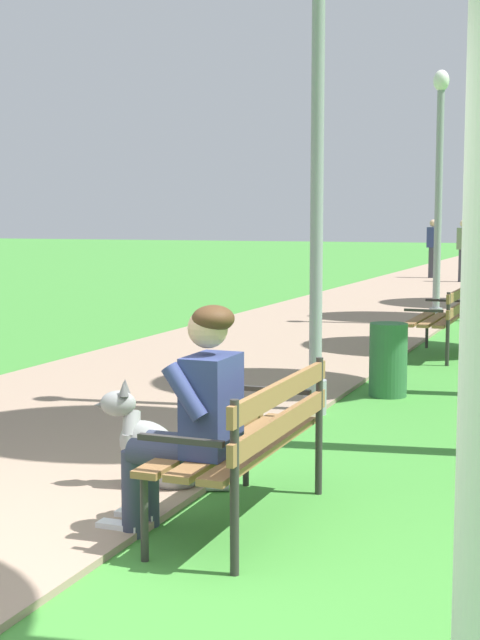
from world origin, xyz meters
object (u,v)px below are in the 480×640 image
park_bench_near (251,435)px  lamp_post_near (317,151)px  lamp_post_mid (439,196)px  pedestrian_distant (433,249)px  person_seated_on_near_bench (193,413)px  pedestrian_further_distant (463,251)px  litter_bin (388,360)px  park_bench_mid (442,315)px  dog_grey (157,451)px

park_bench_near → lamp_post_near: lamp_post_near is taller
lamp_post_near → lamp_post_mid: (-0.11, 6.78, -0.22)m
pedestrian_distant → person_seated_on_near_bench: bearing=-83.5°
person_seated_on_near_bench → pedestrian_further_distant: (-1.41, 19.91, 0.16)m
person_seated_on_near_bench → litter_bin: 4.25m
pedestrian_distant → pedestrian_further_distant: same height
park_bench_near → park_bench_mid: (-0.04, 6.63, 0.00)m
lamp_post_near → park_bench_mid: bearing=82.8°
park_bench_mid → pedestrian_distant: size_ratio=0.91×
park_bench_near → lamp_post_mid: (-0.62, 9.67, 1.52)m
dog_grey → litter_bin: bearing=79.6°
pedestrian_distant → pedestrian_further_distant: (1.01, -1.31, 0.00)m
park_bench_near → lamp_post_near: 3.41m
dog_grey → pedestrian_distant: bearing=95.2°
park_bench_near → pedestrian_further_distant: (-1.61, 19.60, 0.33)m
park_bench_mid → pedestrian_further_distant: bearing=96.9°
park_bench_near → person_seated_on_near_bench: size_ratio=1.20×
litter_bin → pedestrian_distant: (-2.52, 16.99, 0.49)m
dog_grey → lamp_post_mid: 9.48m
lamp_post_near → park_bench_near: bearing=-79.9°
person_seated_on_near_bench → pedestrian_further_distant: size_ratio=0.76×
person_seated_on_near_bench → dog_grey: 0.96m
park_bench_mid → lamp_post_near: bearing=-97.2°
park_bench_near → person_seated_on_near_bench: (-0.21, -0.31, 0.17)m
lamp_post_near → lamp_post_mid: 6.79m
lamp_post_mid → pedestrian_further_distant: lamp_post_mid is taller
lamp_post_near → lamp_post_mid: size_ratio=1.11×
lamp_post_near → lamp_post_mid: bearing=90.9°
park_bench_mid → litter_bin: (-0.06, -2.71, -0.16)m
park_bench_mid → lamp_post_mid: 3.45m
park_bench_mid → litter_bin: bearing=-91.3°
lamp_post_mid → pedestrian_distant: size_ratio=2.38×
dog_grey → litter_bin: 3.63m
park_bench_near → park_bench_mid: 6.63m
pedestrian_further_distant → dog_grey: bearing=-87.5°
dog_grey → pedestrian_further_distant: bearing=92.5°
park_bench_near → person_seated_on_near_bench: bearing=-123.6°
park_bench_near → lamp_post_near: bearing=100.1°
pedestrian_distant → park_bench_near: bearing=-82.9°
lamp_post_near → pedestrian_distant: size_ratio=2.64×
person_seated_on_near_bench → lamp_post_mid: bearing=92.4°
dog_grey → litter_bin: dog_grey is taller
lamp_post_mid → litter_bin: lamp_post_mid is taller
park_bench_near → pedestrian_further_distant: 19.67m
park_bench_near → pedestrian_distant: bearing=97.1°
park_bench_near → person_seated_on_near_bench: 0.41m
lamp_post_near → pedestrian_distant: lamp_post_near is taller
park_bench_mid → pedestrian_further_distant: pedestrian_further_distant is taller
person_seated_on_near_bench → pedestrian_further_distant: bearing=94.0°
dog_grey → lamp_post_mid: size_ratio=0.20×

